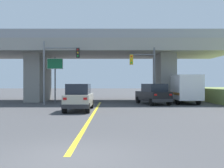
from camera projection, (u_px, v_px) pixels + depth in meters
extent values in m
plane|color=#424244|center=(101.00, 101.00, 31.85)|extent=(160.00, 160.00, 0.00)
cube|color=gray|center=(101.00, 50.00, 31.84)|extent=(29.03, 9.55, 1.26)
cube|color=gray|center=(38.00, 78.00, 31.84)|extent=(1.73, 5.73, 5.36)
cube|color=gray|center=(164.00, 78.00, 31.85)|extent=(1.73, 5.73, 5.36)
cube|color=gray|center=(99.00, 33.00, 27.21)|extent=(29.03, 0.20, 0.90)
cube|color=gray|center=(102.00, 46.00, 36.46)|extent=(29.03, 0.20, 0.90)
cube|color=yellow|center=(93.00, 114.00, 18.50)|extent=(0.20, 21.84, 0.01)
cube|color=#B7B29E|center=(79.00, 100.00, 20.50)|extent=(1.81, 4.74, 0.90)
cube|color=#1E232D|center=(79.00, 89.00, 20.15)|extent=(1.59, 2.60, 0.76)
cube|color=#2D2D30|center=(75.00, 107.00, 18.19)|extent=(1.84, 0.20, 0.28)
cube|color=red|center=(65.00, 99.00, 18.11)|extent=(0.24, 0.06, 0.16)
cube|color=red|center=(85.00, 99.00, 18.12)|extent=(0.24, 0.06, 0.16)
cylinder|color=black|center=(72.00, 104.00, 22.32)|extent=(0.26, 0.72, 0.72)
cylinder|color=black|center=(92.00, 104.00, 22.32)|extent=(0.26, 0.72, 0.72)
cylinder|color=black|center=(64.00, 108.00, 18.69)|extent=(0.26, 0.72, 0.72)
cylinder|color=black|center=(88.00, 108.00, 18.69)|extent=(0.26, 0.72, 0.72)
cube|color=black|center=(153.00, 96.00, 26.68)|extent=(3.13, 4.75, 0.90)
cube|color=#1E232D|center=(154.00, 88.00, 26.37)|extent=(2.35, 2.79, 0.76)
cube|color=#2D2D30|center=(163.00, 101.00, 24.64)|extent=(2.00, 0.76, 0.28)
cube|color=red|center=(155.00, 95.00, 24.36)|extent=(0.25, 0.12, 0.16)
cube|color=red|center=(170.00, 95.00, 24.78)|extent=(0.25, 0.12, 0.16)
cylinder|color=black|center=(138.00, 100.00, 28.00)|extent=(0.45, 0.76, 0.72)
cylinder|color=black|center=(154.00, 100.00, 28.50)|extent=(0.45, 0.76, 0.72)
cylinder|color=black|center=(151.00, 102.00, 24.87)|extent=(0.45, 0.76, 0.72)
cylinder|color=black|center=(169.00, 102.00, 25.37)|extent=(0.45, 0.76, 0.72)
cube|color=red|center=(175.00, 89.00, 31.56)|extent=(2.20, 2.00, 1.90)
cube|color=white|center=(184.00, 87.00, 27.80)|extent=(2.31, 5.53, 2.44)
cube|color=#B26619|center=(184.00, 93.00, 27.80)|extent=(2.33, 5.42, 0.24)
cylinder|color=black|center=(167.00, 97.00, 31.56)|extent=(0.30, 0.90, 0.90)
cylinder|color=black|center=(184.00, 97.00, 31.57)|extent=(0.30, 0.90, 0.90)
cylinder|color=black|center=(178.00, 100.00, 26.42)|extent=(0.30, 0.90, 0.90)
cylinder|color=black|center=(198.00, 100.00, 26.42)|extent=(0.30, 0.90, 0.90)
cylinder|color=#56595E|center=(154.00, 76.00, 26.20)|extent=(0.18, 0.18, 5.52)
cylinder|color=#56595E|center=(143.00, 55.00, 26.20)|extent=(2.21, 0.12, 0.12)
cube|color=gold|center=(131.00, 60.00, 26.20)|extent=(0.32, 0.26, 0.96)
sphere|color=red|center=(131.00, 56.00, 26.05)|extent=(0.16, 0.16, 0.16)
sphere|color=gold|center=(131.00, 60.00, 26.05)|extent=(0.16, 0.16, 0.16)
sphere|color=green|center=(131.00, 63.00, 26.05)|extent=(0.16, 0.16, 0.16)
cylinder|color=slate|center=(44.00, 73.00, 26.38)|extent=(0.18, 0.18, 6.16)
cylinder|color=slate|center=(61.00, 48.00, 26.38)|extent=(3.30, 0.12, 0.12)
cube|color=black|center=(78.00, 53.00, 26.38)|extent=(0.32, 0.26, 0.96)
sphere|color=red|center=(78.00, 50.00, 26.23)|extent=(0.16, 0.16, 0.16)
sphere|color=gold|center=(78.00, 53.00, 26.23)|extent=(0.16, 0.16, 0.16)
sphere|color=green|center=(78.00, 56.00, 26.23)|extent=(0.16, 0.16, 0.16)
cylinder|color=#56595E|center=(55.00, 80.00, 28.89)|extent=(0.14, 0.14, 4.88)
cube|color=#197242|center=(55.00, 64.00, 28.83)|extent=(1.62, 0.08, 1.05)
cube|color=white|center=(55.00, 64.00, 28.82)|extent=(1.70, 0.04, 1.13)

